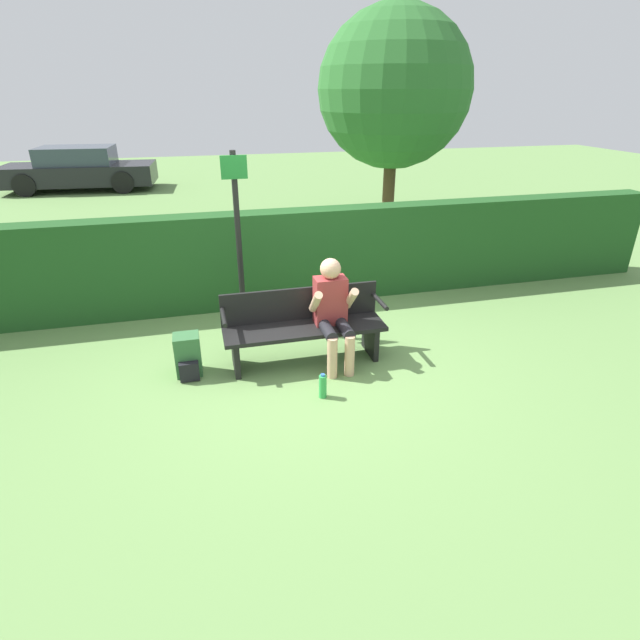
{
  "coord_description": "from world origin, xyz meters",
  "views": [
    {
      "loc": [
        -1.06,
        -4.89,
        2.85
      ],
      "look_at": [
        0.15,
        -0.1,
        0.55
      ],
      "focal_mm": 28.0,
      "sensor_mm": 36.0,
      "label": 1
    }
  ],
  "objects_px": {
    "parked_car": "(79,170)",
    "park_bench": "(304,325)",
    "person_seated": "(333,308)",
    "backpack": "(188,356)",
    "water_bottle": "(323,386)",
    "signpost": "(238,234)",
    "tree": "(394,89)"
  },
  "relations": [
    {
      "from": "parked_car",
      "to": "park_bench",
      "type": "bearing_deg",
      "value": -66.15
    },
    {
      "from": "park_bench",
      "to": "person_seated",
      "type": "distance_m",
      "value": 0.4
    },
    {
      "from": "backpack",
      "to": "water_bottle",
      "type": "xyz_separation_m",
      "value": [
        1.3,
        -0.79,
        -0.09
      ]
    },
    {
      "from": "parked_car",
      "to": "signpost",
      "type": "bearing_deg",
      "value": -67.13
    },
    {
      "from": "tree",
      "to": "signpost",
      "type": "bearing_deg",
      "value": -130.22
    },
    {
      "from": "backpack",
      "to": "tree",
      "type": "relative_size",
      "value": 0.11
    },
    {
      "from": "backpack",
      "to": "water_bottle",
      "type": "relative_size",
      "value": 1.74
    },
    {
      "from": "park_bench",
      "to": "parked_car",
      "type": "distance_m",
      "value": 12.74
    },
    {
      "from": "person_seated",
      "to": "backpack",
      "type": "xyz_separation_m",
      "value": [
        -1.59,
        0.1,
        -0.44
      ]
    },
    {
      "from": "park_bench",
      "to": "backpack",
      "type": "relative_size",
      "value": 3.89
    },
    {
      "from": "signpost",
      "to": "parked_car",
      "type": "height_order",
      "value": "signpost"
    },
    {
      "from": "person_seated",
      "to": "parked_car",
      "type": "bearing_deg",
      "value": 110.94
    },
    {
      "from": "water_bottle",
      "to": "tree",
      "type": "bearing_deg",
      "value": 63.55
    },
    {
      "from": "water_bottle",
      "to": "parked_car",
      "type": "height_order",
      "value": "parked_car"
    },
    {
      "from": "person_seated",
      "to": "water_bottle",
      "type": "relative_size",
      "value": 4.47
    },
    {
      "from": "backpack",
      "to": "signpost",
      "type": "relative_size",
      "value": 0.21
    },
    {
      "from": "person_seated",
      "to": "water_bottle",
      "type": "xyz_separation_m",
      "value": [
        -0.29,
        -0.7,
        -0.53
      ]
    },
    {
      "from": "tree",
      "to": "person_seated",
      "type": "bearing_deg",
      "value": -116.91
    },
    {
      "from": "parked_car",
      "to": "person_seated",
      "type": "bearing_deg",
      "value": -65.07
    },
    {
      "from": "person_seated",
      "to": "signpost",
      "type": "relative_size",
      "value": 0.54
    },
    {
      "from": "park_bench",
      "to": "tree",
      "type": "height_order",
      "value": "tree"
    },
    {
      "from": "water_bottle",
      "to": "person_seated",
      "type": "bearing_deg",
      "value": 67.27
    },
    {
      "from": "park_bench",
      "to": "parked_car",
      "type": "xyz_separation_m",
      "value": [
        -4.33,
        11.98,
        0.19
      ]
    },
    {
      "from": "backpack",
      "to": "parked_car",
      "type": "xyz_separation_m",
      "value": [
        -3.04,
        12.01,
        0.39
      ]
    },
    {
      "from": "park_bench",
      "to": "signpost",
      "type": "height_order",
      "value": "signpost"
    },
    {
      "from": "park_bench",
      "to": "tree",
      "type": "relative_size",
      "value": 0.41
    },
    {
      "from": "parked_car",
      "to": "tree",
      "type": "bearing_deg",
      "value": -38.05
    },
    {
      "from": "park_bench",
      "to": "water_bottle",
      "type": "height_order",
      "value": "park_bench"
    },
    {
      "from": "water_bottle",
      "to": "parked_car",
      "type": "xyz_separation_m",
      "value": [
        -4.34,
        12.8,
        0.49
      ]
    },
    {
      "from": "person_seated",
      "to": "backpack",
      "type": "height_order",
      "value": "person_seated"
    },
    {
      "from": "signpost",
      "to": "parked_car",
      "type": "xyz_separation_m",
      "value": [
        -3.75,
        10.97,
        -0.63
      ]
    },
    {
      "from": "park_bench",
      "to": "water_bottle",
      "type": "bearing_deg",
      "value": -89.14
    }
  ]
}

